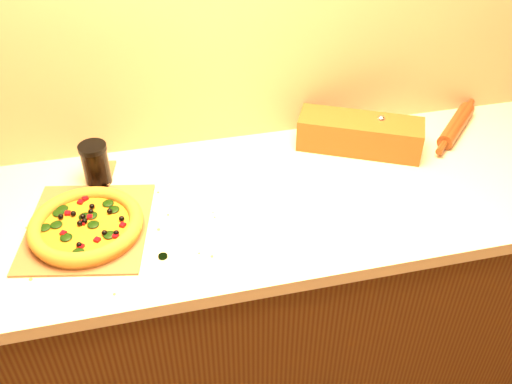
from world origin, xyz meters
name	(u,v)px	position (x,y,z in m)	size (l,w,h in m)	color
cabinet	(244,306)	(0.00, 1.43, 0.43)	(2.80, 0.65, 0.86)	#4B2410
countertop	(242,205)	(0.00, 1.43, 0.88)	(2.84, 0.68, 0.04)	beige
pizza_peel	(89,223)	(-0.43, 1.41, 0.90)	(0.39, 0.51, 0.01)	brown
pizza	(86,225)	(-0.43, 1.38, 0.93)	(0.30, 0.30, 0.04)	#B2712C
bottle_cap	(163,256)	(-0.24, 1.24, 0.90)	(0.02, 0.02, 0.01)	black
pepper_grinder	(379,135)	(0.48, 1.59, 0.95)	(0.06, 0.06, 0.12)	black
rolling_pin	(456,125)	(0.77, 1.61, 0.93)	(0.28, 0.28, 0.05)	#5A280F
bread_bag	(360,134)	(0.42, 1.59, 0.95)	(0.39, 0.13, 0.11)	brown
dark_jar	(96,164)	(-0.40, 1.60, 0.97)	(0.08, 0.08, 0.13)	black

